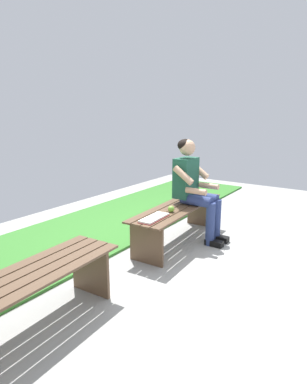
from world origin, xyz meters
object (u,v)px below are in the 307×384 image
at_px(bench_far, 24,292).
at_px(person_seated, 194,185).
at_px(book_open, 154,218).
at_px(bench_near, 178,215).
at_px(apple, 171,209).

xyz_separation_m(bench_far, person_seated, (-2.38, 0.10, 0.35)).
xyz_separation_m(person_seated, book_open, (0.80, -0.06, -0.23)).
relative_size(bench_far, person_seated, 1.27).
relative_size(bench_near, apple, 22.80).
xyz_separation_m(bench_far, apple, (-1.90, 0.06, 0.15)).
bearing_deg(book_open, person_seated, 172.83).
distance_m(bench_far, book_open, 1.58).
bearing_deg(person_seated, apple, -5.19).
bearing_deg(book_open, bench_far, -4.12).
xyz_separation_m(bench_far, book_open, (-1.58, 0.04, 0.13)).
relative_size(bench_near, person_seated, 1.34).
xyz_separation_m(bench_near, apple, (0.26, 0.06, 0.15)).
bearing_deg(book_open, apple, 173.93).
relative_size(bench_far, apple, 21.56).
bearing_deg(apple, person_seated, 174.81).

